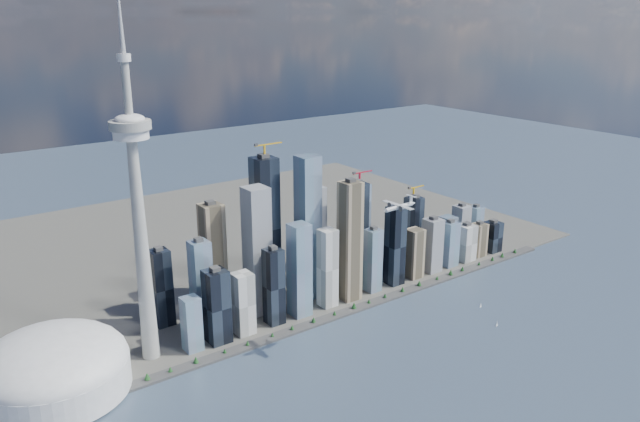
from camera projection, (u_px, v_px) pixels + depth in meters
ground at (441, 385)px, 875.14m from camera, size 4000.00×4000.00×0.00m
seawall at (333, 317)px, 1066.61m from camera, size 1100.00×22.00×4.00m
land at (213, 242)px, 1412.51m from camera, size 1400.00×900.00×3.00m
shoreline_trees at (333, 313)px, 1064.54m from camera, size 960.53×7.20×8.80m
skyscraper_cluster at (330, 247)px, 1140.53m from camera, size 736.00×142.00×283.11m
needle_tower at (138, 209)px, 872.59m from camera, size 56.00×56.00×550.50m
dome_stadium at (54, 367)px, 845.98m from camera, size 200.00×200.00×86.00m
airplane at (399, 206)px, 903.81m from camera, size 64.45×56.94×15.73m
sailboat_west at (497, 324)px, 1038.97m from camera, size 7.14×4.31×10.18m
sailboat_east at (481, 305)px, 1105.95m from camera, size 6.11×3.26×8.55m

